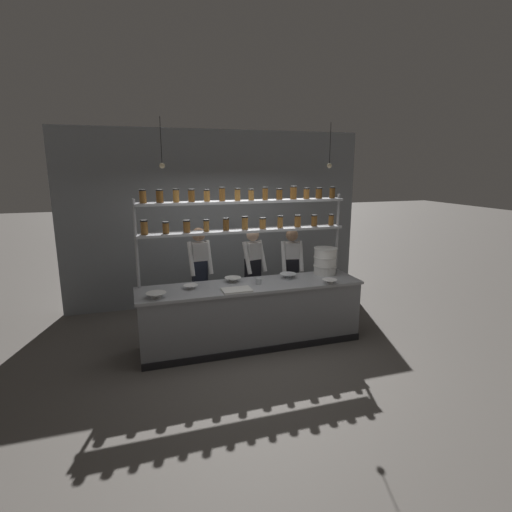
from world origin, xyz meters
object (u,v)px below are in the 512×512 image
object	(u,v)px
chef_right	(291,269)
prep_bowl_far_left	(233,280)
spice_shelf_unit	(244,218)
prep_bowl_center_front	(156,295)
prep_bowl_near_left	(191,287)
prep_bowl_near_right	(330,281)
prep_bowl_center_back	(288,276)
cutting_board	(237,290)
chef_center	(253,270)
container_stack	(325,261)
chef_left	(200,272)
serving_cup_front	(258,281)

from	to	relation	value
chef_right	prep_bowl_far_left	world-z (taller)	chef_right
spice_shelf_unit	prep_bowl_center_front	world-z (taller)	spice_shelf_unit
prep_bowl_near_left	prep_bowl_near_right	xyz separation A→B (m)	(1.96, -0.35, 0.00)
spice_shelf_unit	prep_bowl_center_back	size ratio (longest dim) A/B	12.58
cutting_board	prep_bowl_near_right	world-z (taller)	prep_bowl_near_right
chef_center	prep_bowl_center_back	distance (m)	0.70
prep_bowl_center_front	prep_bowl_near_right	xyz separation A→B (m)	(2.44, -0.09, -0.01)
chef_right	container_stack	xyz separation A→B (m)	(0.36, -0.49, 0.23)
container_stack	prep_bowl_center_front	distance (m)	2.65
spice_shelf_unit	prep_bowl_near_right	distance (m)	1.56
spice_shelf_unit	chef_right	distance (m)	1.36
container_stack	prep_bowl_near_right	distance (m)	0.55
chef_left	container_stack	world-z (taller)	chef_left
prep_bowl_far_left	serving_cup_front	size ratio (longest dim) A/B	2.73
prep_bowl_center_front	prep_bowl_center_back	distance (m)	2.01
chef_left	prep_bowl_center_back	distance (m)	1.39
spice_shelf_unit	prep_bowl_center_front	size ratio (longest dim) A/B	11.94
spice_shelf_unit	prep_bowl_center_front	xyz separation A→B (m)	(-1.34, -0.54, -0.89)
spice_shelf_unit	prep_bowl_far_left	bearing A→B (deg)	-148.09
chef_left	prep_bowl_center_front	distance (m)	1.24
chef_center	chef_right	xyz separation A→B (m)	(0.65, -0.06, -0.02)
chef_center	chef_right	world-z (taller)	chef_center
cutting_board	prep_bowl_near_left	bearing A→B (deg)	154.81
prep_bowl_center_front	container_stack	bearing A→B (deg)	8.64
cutting_board	prep_bowl_center_back	distance (m)	0.99
prep_bowl_near_left	serving_cup_front	distance (m)	0.97
chef_left	cutting_board	distance (m)	1.07
spice_shelf_unit	prep_bowl_near_right	xyz separation A→B (m)	(1.11, -0.63, -0.90)
chef_right	prep_bowl_far_left	distance (m)	1.23
prep_bowl_center_front	prep_bowl_far_left	bearing A→B (deg)	20.03
prep_bowl_far_left	spice_shelf_unit	bearing A→B (deg)	31.91
chef_center	prep_bowl_near_right	world-z (taller)	chef_center
prep_bowl_near_left	serving_cup_front	xyz separation A→B (m)	(0.97, -0.06, 0.02)
prep_bowl_near_right	serving_cup_front	distance (m)	1.03
container_stack	prep_bowl_far_left	size ratio (longest dim) A/B	1.70
chef_left	cutting_board	xyz separation A→B (m)	(0.33, -1.01, -0.02)
chef_center	prep_bowl_near_right	distance (m)	1.34
prep_bowl_near_right	serving_cup_front	world-z (taller)	serving_cup_front
prep_bowl_center_back	prep_bowl_far_left	bearing A→B (deg)	176.74
chef_center	container_stack	world-z (taller)	chef_center
container_stack	prep_bowl_center_front	size ratio (longest dim) A/B	1.60
chef_right	chef_center	bearing A→B (deg)	-174.56
prep_bowl_center_back	prep_bowl_near_right	xyz separation A→B (m)	(0.46, -0.45, -0.00)
chef_left	prep_bowl_center_front	xyz separation A→B (m)	(-0.74, -0.99, 0.00)
prep_bowl_far_left	serving_cup_front	xyz separation A→B (m)	(0.32, -0.22, 0.01)
container_stack	serving_cup_front	xyz separation A→B (m)	(-1.17, -0.21, -0.17)
spice_shelf_unit	chef_right	world-z (taller)	spice_shelf_unit
prep_bowl_near_right	prep_bowl_far_left	size ratio (longest dim) A/B	0.89
chef_center	prep_bowl_center_back	size ratio (longest dim) A/B	6.48
prep_bowl_far_left	prep_bowl_center_back	bearing A→B (deg)	-3.26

